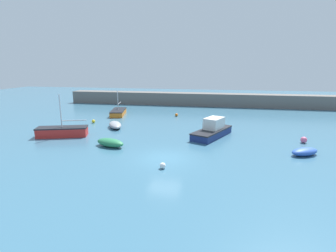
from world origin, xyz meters
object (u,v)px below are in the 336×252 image
(cabin_cruiser_white, at_px, (213,130))
(mooring_buoy_pink, at_px, (304,140))
(sailboat_short_mast, at_px, (62,131))
(rowboat_blue_near, at_px, (110,143))
(fishing_dinghy_green, at_px, (305,152))
(mooring_buoy_white, at_px, (163,166))
(mooring_buoy_yellow, at_px, (93,121))
(open_tender_yellow, at_px, (115,125))
(sailboat_twin_hulled, at_px, (118,112))
(mooring_buoy_orange, at_px, (176,115))

(cabin_cruiser_white, relative_size, mooring_buoy_pink, 10.22)
(cabin_cruiser_white, relative_size, sailboat_short_mast, 1.16)
(sailboat_short_mast, distance_m, rowboat_blue_near, 6.52)
(fishing_dinghy_green, xyz_separation_m, mooring_buoy_white, (-10.54, -4.87, -0.09))
(fishing_dinghy_green, bearing_deg, mooring_buoy_yellow, 128.97)
(cabin_cruiser_white, distance_m, rowboat_blue_near, 10.18)
(open_tender_yellow, relative_size, mooring_buoy_yellow, 8.25)
(sailboat_twin_hulled, height_order, mooring_buoy_orange, sailboat_twin_hulled)
(mooring_buoy_yellow, bearing_deg, mooring_buoy_pink, -10.44)
(mooring_buoy_pink, bearing_deg, open_tender_yellow, 173.11)
(mooring_buoy_white, bearing_deg, open_tender_yellow, 126.11)
(mooring_buoy_pink, bearing_deg, sailboat_short_mast, -174.60)
(rowboat_blue_near, height_order, mooring_buoy_yellow, rowboat_blue_near)
(mooring_buoy_yellow, bearing_deg, mooring_buoy_orange, 33.52)
(sailboat_short_mast, bearing_deg, mooring_buoy_orange, -145.31)
(fishing_dinghy_green, xyz_separation_m, mooring_buoy_pink, (0.98, 3.67, -0.01))
(sailboat_twin_hulled, bearing_deg, fishing_dinghy_green, 44.09)
(sailboat_twin_hulled, height_order, mooring_buoy_white, sailboat_twin_hulled)
(open_tender_yellow, height_order, mooring_buoy_yellow, open_tender_yellow)
(mooring_buoy_orange, height_order, mooring_buoy_yellow, mooring_buoy_yellow)
(rowboat_blue_near, xyz_separation_m, mooring_buoy_yellow, (-5.98, 8.73, -0.14))
(mooring_buoy_orange, height_order, mooring_buoy_white, mooring_buoy_white)
(cabin_cruiser_white, height_order, mooring_buoy_white, cabin_cruiser_white)
(cabin_cruiser_white, xyz_separation_m, mooring_buoy_yellow, (-14.75, 3.56, -0.45))
(mooring_buoy_pink, relative_size, mooring_buoy_orange, 1.38)
(rowboat_blue_near, distance_m, sailboat_twin_hulled, 15.26)
(cabin_cruiser_white, height_order, sailboat_short_mast, sailboat_short_mast)
(mooring_buoy_orange, bearing_deg, mooring_buoy_yellow, -146.48)
(cabin_cruiser_white, xyz_separation_m, rowboat_blue_near, (-8.77, -5.16, -0.31))
(sailboat_twin_hulled, bearing_deg, mooring_buoy_white, 16.68)
(cabin_cruiser_white, bearing_deg, mooring_buoy_yellow, -79.11)
(mooring_buoy_orange, xyz_separation_m, mooring_buoy_white, (2.13, -19.07, 0.00))
(cabin_cruiser_white, distance_m, sailboat_short_mast, 15.15)
(rowboat_blue_near, distance_m, mooring_buoy_orange, 15.40)
(cabin_cruiser_white, height_order, fishing_dinghy_green, cabin_cruiser_white)
(mooring_buoy_yellow, bearing_deg, fishing_dinghy_green, -19.72)
(mooring_buoy_pink, bearing_deg, mooring_buoy_yellow, 169.56)
(sailboat_short_mast, xyz_separation_m, mooring_buoy_yellow, (0.13, 6.46, -0.29))
(sailboat_twin_hulled, height_order, mooring_buoy_pink, sailboat_twin_hulled)
(sailboat_twin_hulled, relative_size, mooring_buoy_yellow, 12.08)
(fishing_dinghy_green, bearing_deg, cabin_cruiser_white, 118.09)
(cabin_cruiser_white, relative_size, sailboat_twin_hulled, 1.16)
(cabin_cruiser_white, relative_size, rowboat_blue_near, 1.96)
(mooring_buoy_pink, relative_size, mooring_buoy_yellow, 1.37)
(cabin_cruiser_white, bearing_deg, mooring_buoy_white, 5.68)
(fishing_dinghy_green, relative_size, mooring_buoy_yellow, 6.21)
(open_tender_yellow, xyz_separation_m, mooring_buoy_yellow, (-3.65, 1.91, -0.12))
(mooring_buoy_yellow, bearing_deg, sailboat_twin_hulled, 79.68)
(fishing_dinghy_green, relative_size, mooring_buoy_orange, 6.26)
(open_tender_yellow, relative_size, fishing_dinghy_green, 1.33)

